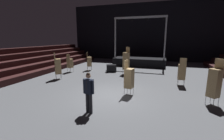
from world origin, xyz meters
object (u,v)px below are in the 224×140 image
object	(u,v)px
chair_stack_mid_left	(89,61)
chair_stack_rear_left	(129,78)
man_with_tie	(89,91)
chair_stack_mid_right	(215,83)
chair_stack_rear_right	(70,63)
chair_stack_front_left	(126,61)
equipment_road_case	(111,68)
stage_riser	(140,61)
chair_stack_mid_centre	(182,72)
chair_stack_front_right	(58,66)

from	to	relation	value
chair_stack_mid_left	chair_stack_rear_left	distance (m)	7.55
man_with_tie	chair_stack_mid_right	bearing A→B (deg)	-136.88
chair_stack_rear_right	chair_stack_mid_left	bearing A→B (deg)	58.02
chair_stack_front_left	chair_stack_mid_left	world-z (taller)	chair_stack_front_left
man_with_tie	equipment_road_case	distance (m)	8.39
chair_stack_front_left	equipment_road_case	distance (m)	1.84
chair_stack_rear_right	chair_stack_mid_right	bearing A→B (deg)	-7.46
equipment_road_case	chair_stack_rear_left	bearing A→B (deg)	-62.45
chair_stack_mid_left	chair_stack_front_left	bearing A→B (deg)	52.30
stage_riser	chair_stack_mid_left	xyz separation A→B (m)	(-4.39, -4.41, 0.34)
stage_riser	chair_stack_mid_left	bearing A→B (deg)	-134.90
stage_riser	chair_stack_mid_centre	size ratio (longest dim) A/B	3.10
man_with_tie	equipment_road_case	bearing A→B (deg)	-61.25
man_with_tie	chair_stack_mid_left	xyz separation A→B (m)	(-4.05, 8.16, -0.10)
chair_stack_rear_left	chair_stack_mid_right	bearing A→B (deg)	102.08
equipment_road_case	chair_stack_mid_centre	bearing A→B (deg)	-24.11
man_with_tie	chair_stack_rear_left	distance (m)	2.92
chair_stack_mid_left	equipment_road_case	world-z (taller)	chair_stack_mid_left
chair_stack_rear_left	chair_stack_mid_centre	bearing A→B (deg)	147.32
chair_stack_rear_left	chair_stack_rear_right	size ratio (longest dim) A/B	1.15
chair_stack_mid_left	equipment_road_case	size ratio (longest dim) A/B	1.99
chair_stack_mid_right	chair_stack_rear_right	bearing A→B (deg)	23.68
chair_stack_front_left	stage_riser	bearing A→B (deg)	-61.85
man_with_tie	chair_stack_front_right	world-z (taller)	chair_stack_front_right
chair_stack_front_left	chair_stack_rear_right	distance (m)	5.30
chair_stack_mid_left	stage_riser	bearing A→B (deg)	104.70
chair_stack_front_right	equipment_road_case	bearing A→B (deg)	95.95
stage_riser	chair_stack_front_right	xyz separation A→B (m)	(-5.19, -8.21, 0.46)
chair_stack_front_right	chair_stack_front_left	bearing A→B (deg)	80.52
man_with_tie	chair_stack_rear_left	xyz separation A→B (m)	(1.14, 2.69, -0.02)
chair_stack_front_right	chair_stack_mid_right	bearing A→B (deg)	35.21
stage_riser	chair_stack_mid_centre	world-z (taller)	stage_riser
chair_stack_front_right	equipment_road_case	world-z (taller)	chair_stack_front_right
chair_stack_mid_left	chair_stack_rear_left	size ratio (longest dim) A/B	0.91
chair_stack_front_left	chair_stack_mid_left	distance (m)	3.91
chair_stack_front_right	chair_stack_mid_left	xyz separation A→B (m)	(0.80, 3.80, -0.13)
chair_stack_mid_left	chair_stack_rear_right	distance (m)	1.88
chair_stack_rear_left	stage_riser	bearing A→B (deg)	-161.78
stage_riser	chair_stack_rear_right	xyz separation A→B (m)	(-5.75, -5.70, 0.30)
chair_stack_front_left	equipment_road_case	world-z (taller)	chair_stack_front_left
stage_riser	man_with_tie	xyz separation A→B (m)	(-0.34, -12.57, 0.44)
stage_riser	chair_stack_front_right	world-z (taller)	stage_riser
stage_riser	chair_stack_front_left	bearing A→B (deg)	-96.05
equipment_road_case	chair_stack_front_right	bearing A→B (deg)	-129.25
chair_stack_front_right	chair_stack_mid_centre	world-z (taller)	chair_stack_front_right
chair_stack_rear_left	chair_stack_rear_right	xyz separation A→B (m)	(-6.56, 4.18, -0.13)
chair_stack_front_right	chair_stack_mid_left	world-z (taller)	chair_stack_front_right
chair_stack_front_left	chair_stack_mid_centre	bearing A→B (deg)	-171.80
chair_stack_mid_centre	chair_stack_mid_right	bearing A→B (deg)	-72.41
stage_riser	chair_stack_front_left	xyz separation A→B (m)	(-0.52, -4.90, 0.63)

